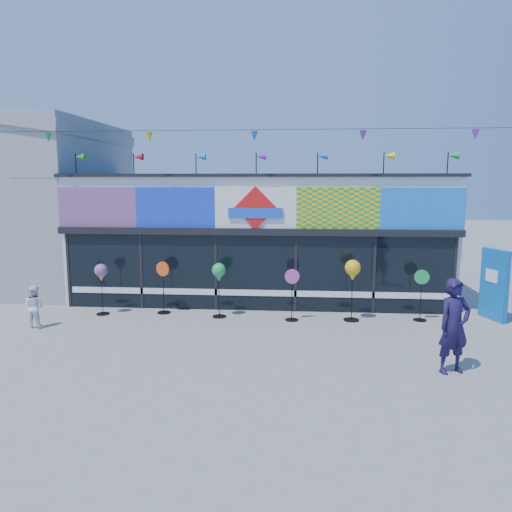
# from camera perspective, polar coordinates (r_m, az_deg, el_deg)

# --- Properties ---
(ground) EXTENTS (80.00, 80.00, 0.00)m
(ground) POSITION_cam_1_polar(r_m,az_deg,el_deg) (11.96, -1.43, -10.40)
(ground) COLOR slate
(ground) RESTS_ON ground
(kite_shop) EXTENTS (16.00, 5.70, 5.31)m
(kite_shop) POSITION_cam_1_polar(r_m,az_deg,el_deg) (17.32, 0.64, 2.50)
(kite_shop) COLOR white
(kite_shop) RESTS_ON ground
(neighbour_building) EXTENTS (8.18, 7.20, 6.87)m
(neighbour_building) POSITION_cam_1_polar(r_m,az_deg,el_deg) (21.42, -27.04, 5.84)
(neighbour_building) COLOR #96999B
(neighbour_building) RESTS_ON ground
(blue_sign) EXTENTS (0.46, 1.00, 2.01)m
(blue_sign) POSITION_cam_1_polar(r_m,az_deg,el_deg) (15.52, 25.56, -2.96)
(blue_sign) COLOR #0C62B4
(blue_sign) RESTS_ON ground
(spinner_0) EXTENTS (0.38, 0.38, 1.51)m
(spinner_0) POSITION_cam_1_polar(r_m,az_deg,el_deg) (15.18, -17.28, -1.98)
(spinner_0) COLOR black
(spinner_0) RESTS_ON ground
(spinner_1) EXTENTS (0.42, 0.39, 1.55)m
(spinner_1) POSITION_cam_1_polar(r_m,az_deg,el_deg) (14.97, -10.55, -3.39)
(spinner_1) COLOR black
(spinner_1) RESTS_ON ground
(spinner_2) EXTENTS (0.40, 0.40, 1.58)m
(spinner_2) POSITION_cam_1_polar(r_m,az_deg,el_deg) (14.24, -4.27, -2.06)
(spinner_2) COLOR black
(spinner_2) RESTS_ON ground
(spinner_3) EXTENTS (0.41, 0.37, 1.46)m
(spinner_3) POSITION_cam_1_polar(r_m,az_deg,el_deg) (14.00, 4.13, -4.29)
(spinner_3) COLOR black
(spinner_3) RESTS_ON ground
(spinner_4) EXTENTS (0.44, 0.44, 1.73)m
(spinner_4) POSITION_cam_1_polar(r_m,az_deg,el_deg) (14.08, 10.98, -1.82)
(spinner_4) COLOR black
(spinner_4) RESTS_ON ground
(spinner_5) EXTENTS (0.41, 0.37, 1.45)m
(spinner_5) POSITION_cam_1_polar(r_m,az_deg,el_deg) (14.68, 18.34, -4.13)
(spinner_5) COLOR black
(spinner_5) RESTS_ON ground
(adult_man) EXTENTS (0.83, 0.70, 1.95)m
(adult_man) POSITION_cam_1_polar(r_m,az_deg,el_deg) (10.96, 21.70, -7.46)
(adult_man) COLOR #1A1238
(adult_man) RESTS_ON ground
(child) EXTENTS (0.60, 0.40, 1.14)m
(child) POSITION_cam_1_polar(r_m,az_deg,el_deg) (14.61, -24.00, -5.31)
(child) COLOR white
(child) RESTS_ON ground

